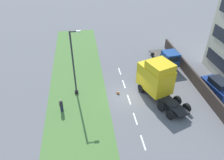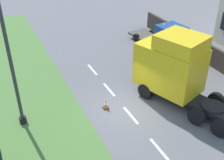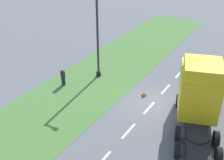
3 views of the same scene
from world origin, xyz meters
name	(u,v)px [view 1 (image 1 of 3)]	position (x,y,z in m)	size (l,w,h in m)	color
ground_plane	(128,96)	(0.00, 0.00, 0.00)	(120.00, 120.00, 0.00)	slate
grass_verge	(78,101)	(-6.00, 0.00, 0.01)	(7.00, 44.00, 0.01)	#4C7538
lane_markings	(129,100)	(0.00, -0.70, 0.00)	(0.16, 14.60, 0.00)	white
boundary_wall	(199,84)	(9.00, 0.00, 0.82)	(0.25, 24.00, 1.63)	#382D28
lorry_cab	(157,79)	(3.31, -0.14, 2.31)	(4.82, 7.59, 4.71)	black
flatbed_truck	(168,58)	(7.14, 6.05, 1.34)	(2.71, 6.19, 2.53)	navy
parked_car	(217,87)	(10.76, -1.06, 0.99)	(2.42, 4.43, 2.03)	navy
lamp_post	(74,68)	(-6.08, 1.42, 3.66)	(1.33, 0.42, 8.09)	black
pedestrian	(61,106)	(-7.76, -1.55, 0.76)	(0.39, 0.39, 1.57)	#1E233D
traffic_cone_lead	(118,92)	(-1.11, 0.61, 0.28)	(0.36, 0.36, 0.58)	black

